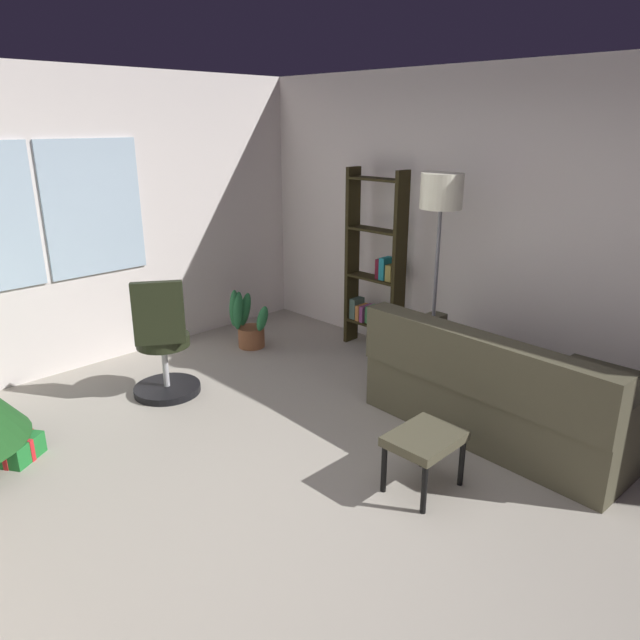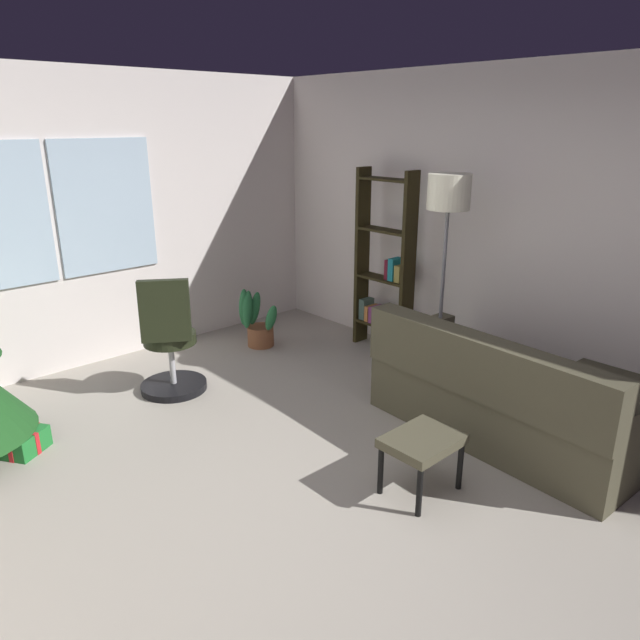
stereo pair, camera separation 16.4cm
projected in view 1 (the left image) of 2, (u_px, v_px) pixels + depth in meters
The scene contains 10 objects.
ground_plane at pixel (328, 506), 3.62m from camera, with size 4.76×6.16×0.10m, color #A49C8F.
wall_back_with_windows at pixel (78, 223), 5.26m from camera, with size 4.76×0.12×2.67m.
wall_right_with_frames at pixel (536, 234), 4.79m from camera, with size 0.12×6.16×2.67m.
couch at pixel (526, 394), 4.33m from camera, with size 1.71×2.02×0.84m.
footstool at pixel (425, 442), 3.62m from camera, with size 0.46×0.36×0.38m.
gift_box_green at pixel (19, 449), 4.01m from camera, with size 0.35×0.33×0.16m.
office_chair at pixel (163, 351), 4.85m from camera, with size 0.58×0.59×1.03m.
bookshelf at pixel (375, 273), 5.78m from camera, with size 0.18×0.64×1.79m.
floor_lamp at pixel (441, 209), 4.71m from camera, with size 0.34×0.34×1.82m.
potted_plant at pixel (248, 325), 5.97m from camera, with size 0.35×0.48×0.61m.
Camera 1 is at (-2.19, -2.13, 2.21)m, focal length 32.89 mm.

